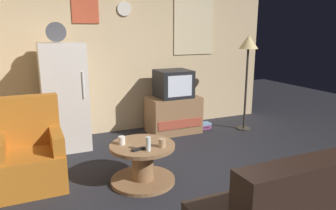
% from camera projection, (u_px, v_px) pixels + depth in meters
% --- Properties ---
extents(ground_plane, '(12.00, 12.00, 0.00)m').
position_uv_depth(ground_plane, '(198.00, 193.00, 3.32)').
color(ground_plane, '#232328').
extents(wall_with_art, '(5.20, 0.12, 2.58)m').
position_uv_depth(wall_with_art, '(127.00, 53.00, 5.20)').
color(wall_with_art, '#D1B284').
rests_on(wall_with_art, ground_plane).
extents(fridge, '(0.60, 0.62, 1.77)m').
position_uv_depth(fridge, '(64.00, 96.00, 4.46)').
color(fridge, silver).
rests_on(fridge, ground_plane).
extents(tv_stand, '(0.84, 0.53, 0.60)m').
position_uv_depth(tv_stand, '(173.00, 115.00, 5.25)').
color(tv_stand, '#8E6642').
rests_on(tv_stand, ground_plane).
extents(crt_tv, '(0.54, 0.51, 0.44)m').
position_uv_depth(crt_tv, '(173.00, 84.00, 5.13)').
color(crt_tv, black).
rests_on(crt_tv, tv_stand).
extents(standing_lamp, '(0.32, 0.32, 1.59)m').
position_uv_depth(standing_lamp, '(248.00, 49.00, 5.17)').
color(standing_lamp, '#332D28').
rests_on(standing_lamp, ground_plane).
extents(coffee_table, '(0.72, 0.72, 0.45)m').
position_uv_depth(coffee_table, '(143.00, 163.00, 3.52)').
color(coffee_table, '#8E6642').
rests_on(coffee_table, ground_plane).
extents(wine_glass, '(0.05, 0.05, 0.15)m').
position_uv_depth(wine_glass, '(148.00, 144.00, 3.27)').
color(wine_glass, silver).
rests_on(wine_glass, coffee_table).
extents(mug_ceramic_white, '(0.08, 0.08, 0.09)m').
position_uv_depth(mug_ceramic_white, '(122.00, 140.00, 3.46)').
color(mug_ceramic_white, silver).
rests_on(mug_ceramic_white, coffee_table).
extents(mug_ceramic_tan, '(0.08, 0.08, 0.09)m').
position_uv_depth(mug_ceramic_tan, '(162.00, 143.00, 3.38)').
color(mug_ceramic_tan, tan).
rests_on(mug_ceramic_tan, coffee_table).
extents(remote_control, '(0.16, 0.07, 0.02)m').
position_uv_depth(remote_control, '(139.00, 149.00, 3.30)').
color(remote_control, black).
rests_on(remote_control, coffee_table).
extents(armchair, '(0.68, 0.68, 0.96)m').
position_uv_depth(armchair, '(30.00, 155.00, 3.44)').
color(armchair, '#B2661E').
rests_on(armchair, ground_plane).
extents(book_stack, '(0.21, 0.18, 0.11)m').
position_uv_depth(book_stack, '(204.00, 126.00, 5.48)').
color(book_stack, '#8C3E74').
rests_on(book_stack, ground_plane).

